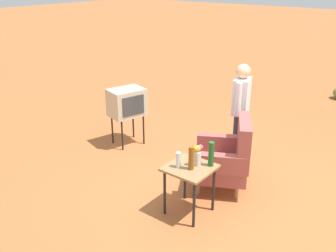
{
  "coord_description": "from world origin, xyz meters",
  "views": [
    {
      "loc": [
        4.15,
        2.17,
        2.91
      ],
      "look_at": [
        -0.16,
        -1.17,
        0.65
      ],
      "focal_mm": 39.95,
      "sensor_mm": 36.0,
      "label": 1
    }
  ],
  "objects_px": {
    "armchair": "(226,157)",
    "bottle_short_clear": "(178,160)",
    "flower_vase": "(198,154)",
    "bottle_tall_amber": "(191,158)",
    "tv_on_stand": "(127,103)",
    "side_table": "(190,174)",
    "bottle_wine_green": "(211,154)",
    "person_standing": "(240,109)"
  },
  "relations": [
    {
      "from": "armchair",
      "to": "bottle_tall_amber",
      "type": "height_order",
      "value": "armchair"
    },
    {
      "from": "bottle_tall_amber",
      "to": "bottle_short_clear",
      "type": "bearing_deg",
      "value": -69.83
    },
    {
      "from": "bottle_wine_green",
      "to": "side_table",
      "type": "bearing_deg",
      "value": -44.42
    },
    {
      "from": "armchair",
      "to": "tv_on_stand",
      "type": "height_order",
      "value": "armchair"
    },
    {
      "from": "person_standing",
      "to": "bottle_wine_green",
      "type": "xyz_separation_m",
      "value": [
        1.42,
        0.35,
        -0.11
      ]
    },
    {
      "from": "side_table",
      "to": "person_standing",
      "type": "relative_size",
      "value": 0.41
    },
    {
      "from": "side_table",
      "to": "flower_vase",
      "type": "bearing_deg",
      "value": 157.38
    },
    {
      "from": "bottle_short_clear",
      "to": "flower_vase",
      "type": "xyz_separation_m",
      "value": [
        -0.2,
        0.15,
        0.05
      ]
    },
    {
      "from": "side_table",
      "to": "bottle_short_clear",
      "type": "height_order",
      "value": "bottle_short_clear"
    },
    {
      "from": "tv_on_stand",
      "to": "bottle_short_clear",
      "type": "bearing_deg",
      "value": 59.7
    },
    {
      "from": "bottle_tall_amber",
      "to": "bottle_wine_green",
      "type": "bearing_deg",
      "value": 147.69
    },
    {
      "from": "person_standing",
      "to": "flower_vase",
      "type": "bearing_deg",
      "value": 7.82
    },
    {
      "from": "tv_on_stand",
      "to": "flower_vase",
      "type": "xyz_separation_m",
      "value": [
        0.95,
        2.12,
        0.03
      ]
    },
    {
      "from": "tv_on_stand",
      "to": "side_table",
      "type": "bearing_deg",
      "value": 63.04
    },
    {
      "from": "bottle_tall_amber",
      "to": "side_table",
      "type": "bearing_deg",
      "value": -132.09
    },
    {
      "from": "armchair",
      "to": "side_table",
      "type": "bearing_deg",
      "value": -5.02
    },
    {
      "from": "bottle_tall_amber",
      "to": "flower_vase",
      "type": "relative_size",
      "value": 1.13
    },
    {
      "from": "armchair",
      "to": "bottle_wine_green",
      "type": "xyz_separation_m",
      "value": [
        0.62,
        0.11,
        0.33
      ]
    },
    {
      "from": "armchair",
      "to": "bottle_tall_amber",
      "type": "relative_size",
      "value": 3.53
    },
    {
      "from": "bottle_wine_green",
      "to": "flower_vase",
      "type": "height_order",
      "value": "bottle_wine_green"
    },
    {
      "from": "armchair",
      "to": "bottle_short_clear",
      "type": "height_order",
      "value": "armchair"
    },
    {
      "from": "armchair",
      "to": "bottle_short_clear",
      "type": "relative_size",
      "value": 5.3
    },
    {
      "from": "person_standing",
      "to": "side_table",
      "type": "bearing_deg",
      "value": 5.84
    },
    {
      "from": "armchair",
      "to": "bottle_tall_amber",
      "type": "bearing_deg",
      "value": -1.99
    },
    {
      "from": "side_table",
      "to": "bottle_tall_amber",
      "type": "bearing_deg",
      "value": 47.91
    },
    {
      "from": "side_table",
      "to": "tv_on_stand",
      "type": "xyz_separation_m",
      "value": [
        -1.06,
        -2.07,
        0.22
      ]
    },
    {
      "from": "tv_on_stand",
      "to": "person_standing",
      "type": "xyz_separation_m",
      "value": [
        -0.55,
        1.91,
        0.16
      ]
    },
    {
      "from": "armchair",
      "to": "bottle_wine_green",
      "type": "height_order",
      "value": "armchair"
    },
    {
      "from": "flower_vase",
      "to": "person_standing",
      "type": "bearing_deg",
      "value": -172.18
    },
    {
      "from": "armchair",
      "to": "flower_vase",
      "type": "distance_m",
      "value": 0.77
    },
    {
      "from": "armchair",
      "to": "person_standing",
      "type": "height_order",
      "value": "person_standing"
    },
    {
      "from": "tv_on_stand",
      "to": "bottle_wine_green",
      "type": "height_order",
      "value": "tv_on_stand"
    },
    {
      "from": "side_table",
      "to": "bottle_short_clear",
      "type": "xyz_separation_m",
      "value": [
        0.09,
        -0.11,
        0.2
      ]
    },
    {
      "from": "armchair",
      "to": "bottle_wine_green",
      "type": "bearing_deg",
      "value": 10.37
    },
    {
      "from": "armchair",
      "to": "side_table",
      "type": "height_order",
      "value": "armchair"
    },
    {
      "from": "tv_on_stand",
      "to": "bottle_wine_green",
      "type": "distance_m",
      "value": 2.42
    },
    {
      "from": "armchair",
      "to": "side_table",
      "type": "distance_m",
      "value": 0.81
    },
    {
      "from": "armchair",
      "to": "bottle_short_clear",
      "type": "distance_m",
      "value": 0.96
    },
    {
      "from": "armchair",
      "to": "bottle_tall_amber",
      "type": "xyz_separation_m",
      "value": [
        0.85,
        -0.03,
        0.32
      ]
    },
    {
      "from": "side_table",
      "to": "bottle_wine_green",
      "type": "height_order",
      "value": "bottle_wine_green"
    },
    {
      "from": "bottle_wine_green",
      "to": "bottle_short_clear",
      "type": "distance_m",
      "value": 0.41
    },
    {
      "from": "bottle_wine_green",
      "to": "bottle_tall_amber",
      "type": "distance_m",
      "value": 0.27
    }
  ]
}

